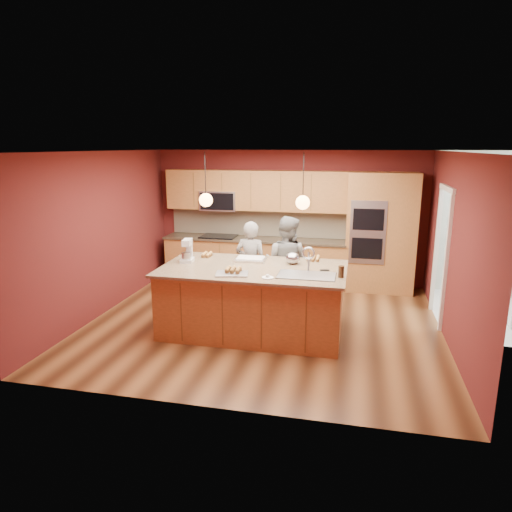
% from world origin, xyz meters
% --- Properties ---
extents(floor, '(5.50, 5.50, 0.00)m').
position_xyz_m(floor, '(0.00, 0.00, 0.00)').
color(floor, '#402312').
rests_on(floor, ground).
extents(ceiling, '(5.50, 5.50, 0.00)m').
position_xyz_m(ceiling, '(0.00, 0.00, 2.70)').
color(ceiling, white).
rests_on(ceiling, ground).
extents(wall_back, '(5.50, 0.00, 5.50)m').
position_xyz_m(wall_back, '(0.00, 2.50, 1.35)').
color(wall_back, '#551919').
rests_on(wall_back, ground).
extents(wall_front, '(5.50, 0.00, 5.50)m').
position_xyz_m(wall_front, '(0.00, -2.50, 1.35)').
color(wall_front, '#551919').
rests_on(wall_front, ground).
extents(wall_left, '(0.00, 5.00, 5.00)m').
position_xyz_m(wall_left, '(-2.75, 0.00, 1.35)').
color(wall_left, '#551919').
rests_on(wall_left, ground).
extents(wall_right, '(0.00, 5.00, 5.00)m').
position_xyz_m(wall_right, '(2.75, 0.00, 1.35)').
color(wall_right, '#551919').
rests_on(wall_right, ground).
extents(cabinet_run, '(3.74, 0.64, 2.30)m').
position_xyz_m(cabinet_run, '(-0.68, 2.25, 0.98)').
color(cabinet_run, brown).
rests_on(cabinet_run, floor).
extents(oven_column, '(1.30, 0.62, 2.30)m').
position_xyz_m(oven_column, '(1.85, 2.19, 1.15)').
color(oven_column, brown).
rests_on(oven_column, floor).
extents(doorway_trim, '(0.08, 1.11, 2.20)m').
position_xyz_m(doorway_trim, '(2.73, 0.80, 1.05)').
color(doorway_trim, silver).
rests_on(doorway_trim, wall_right).
extents(pendant_left, '(0.20, 0.20, 0.80)m').
position_xyz_m(pendant_left, '(-0.81, -0.32, 2.00)').
color(pendant_left, black).
rests_on(pendant_left, ceiling).
extents(pendant_right, '(0.20, 0.20, 0.80)m').
position_xyz_m(pendant_right, '(0.63, -0.32, 2.00)').
color(pendant_right, black).
rests_on(pendant_right, ceiling).
extents(island, '(2.75, 1.54, 1.39)m').
position_xyz_m(island, '(-0.08, -0.32, 0.52)').
color(island, brown).
rests_on(island, floor).
extents(person_left, '(0.59, 0.42, 1.54)m').
position_xyz_m(person_left, '(-0.36, 0.70, 0.77)').
color(person_left, black).
rests_on(person_left, floor).
extents(person_right, '(0.93, 0.81, 1.64)m').
position_xyz_m(person_right, '(0.26, 0.70, 0.82)').
color(person_right, gray).
rests_on(person_right, floor).
extents(stand_mixer, '(0.22, 0.28, 0.36)m').
position_xyz_m(stand_mixer, '(-1.17, -0.21, 1.16)').
color(stand_mixer, silver).
rests_on(stand_mixer, island).
extents(sheet_cake, '(0.49, 0.37, 0.05)m').
position_xyz_m(sheet_cake, '(-0.23, 0.09, 1.03)').
color(sheet_cake, silver).
rests_on(sheet_cake, island).
extents(cooling_rack, '(0.50, 0.40, 0.02)m').
position_xyz_m(cooling_rack, '(-0.30, -0.76, 1.02)').
color(cooling_rack, '#AEB0B6').
rests_on(cooling_rack, island).
extents(mixing_bowl, '(0.22, 0.22, 0.19)m').
position_xyz_m(mixing_bowl, '(0.45, 0.02, 1.10)').
color(mixing_bowl, '#AEB1B6').
rests_on(mixing_bowl, island).
extents(plate, '(0.16, 0.16, 0.01)m').
position_xyz_m(plate, '(0.23, -0.84, 1.02)').
color(plate, white).
rests_on(plate, island).
extents(tumbler, '(0.08, 0.08, 0.16)m').
position_xyz_m(tumbler, '(1.21, -0.58, 1.09)').
color(tumbler, '#342111').
rests_on(tumbler, island).
extents(phone, '(0.14, 0.10, 0.01)m').
position_xyz_m(phone, '(0.97, -0.27, 1.02)').
color(phone, black).
rests_on(phone, island).
extents(cupcakes_left, '(0.16, 0.24, 0.07)m').
position_xyz_m(cupcakes_left, '(-0.98, 0.17, 1.05)').
color(cupcakes_left, '#C08C43').
rests_on(cupcakes_left, island).
extents(cupcakes_rack, '(0.23, 0.23, 0.07)m').
position_xyz_m(cupcakes_rack, '(-0.30, -0.70, 1.06)').
color(cupcakes_rack, '#C08C43').
rests_on(cupcakes_rack, island).
extents(cupcakes_right, '(0.21, 0.28, 0.06)m').
position_xyz_m(cupcakes_right, '(0.74, 0.32, 1.04)').
color(cupcakes_right, '#C08C43').
rests_on(cupcakes_right, island).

